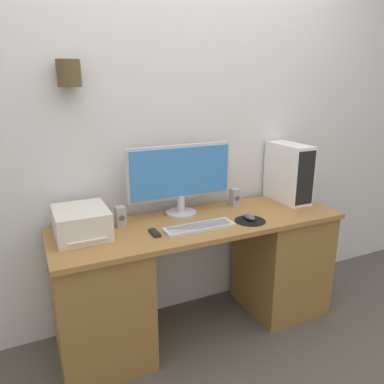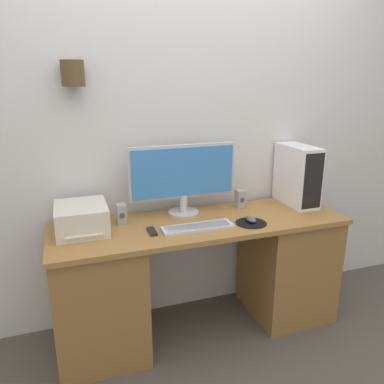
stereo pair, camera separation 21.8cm
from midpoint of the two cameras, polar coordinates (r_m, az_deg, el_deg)
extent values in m
plane|color=#4C4742|center=(2.43, 1.61, -23.42)|extent=(12.00, 12.00, 0.00)
cube|color=silver|center=(2.43, -4.67, 11.50)|extent=(6.40, 0.05, 2.70)
cylinder|color=#4C3D23|center=(2.19, -21.14, 16.54)|extent=(0.13, 0.13, 0.14)
cube|color=olive|center=(2.27, -1.36, -4.87)|extent=(1.78, 0.55, 0.03)
cube|color=olive|center=(2.29, -16.47, -15.90)|extent=(0.50, 0.51, 0.72)
cube|color=olive|center=(2.72, 11.15, -10.06)|extent=(0.50, 0.51, 0.72)
cylinder|color=#B7B7BC|center=(2.39, -4.31, -3.23)|extent=(0.19, 0.19, 0.02)
cylinder|color=#B7B7BC|center=(2.36, -4.35, -1.82)|extent=(0.05, 0.05, 0.11)
cube|color=#B7B7BC|center=(2.32, -4.53, 3.07)|extent=(0.68, 0.03, 0.33)
cube|color=#387AC6|center=(2.30, -4.39, 2.98)|extent=(0.65, 0.01, 0.30)
cube|color=silver|center=(2.15, -1.78, -5.42)|extent=(0.42, 0.12, 0.02)
cube|color=white|center=(2.15, -1.78, -5.28)|extent=(0.38, 0.10, 0.01)
cylinder|color=black|center=(2.28, 6.14, -4.44)|extent=(0.19, 0.19, 0.00)
ellipsoid|color=#4C4C51|center=(2.28, 6.04, -3.85)|extent=(0.05, 0.10, 0.03)
cube|color=white|center=(2.66, 12.20, 2.89)|extent=(0.16, 0.35, 0.40)
cube|color=black|center=(2.53, 14.54, 2.01)|extent=(0.14, 0.01, 0.36)
cube|color=beige|center=(2.15, -19.33, -4.46)|extent=(0.28, 0.32, 0.16)
cube|color=white|center=(2.08, -18.92, -6.44)|extent=(0.20, 0.14, 0.01)
cube|color=#99999E|center=(2.24, -13.61, -3.68)|extent=(0.05, 0.06, 0.12)
cylinder|color=#47474C|center=(2.21, -13.43, -3.95)|extent=(0.03, 0.00, 0.03)
cube|color=#99999E|center=(2.53, 4.10, -0.83)|extent=(0.05, 0.06, 0.12)
cylinder|color=#47474C|center=(2.50, 4.46, -1.03)|extent=(0.03, 0.00, 0.03)
cube|color=black|center=(2.10, -8.70, -6.24)|extent=(0.04, 0.11, 0.02)
camera|label=1|loc=(0.11, -92.86, -0.86)|focal=35.00mm
camera|label=2|loc=(0.11, 87.14, 0.86)|focal=35.00mm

